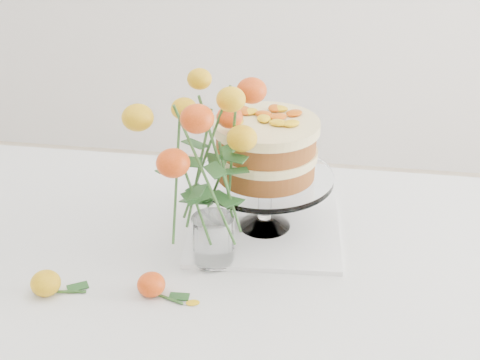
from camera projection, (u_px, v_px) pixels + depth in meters
The scene contains 8 objects.
table at pixel (218, 294), 1.40m from camera, with size 1.43×0.93×0.76m.
napkin at pixel (264, 227), 1.46m from camera, with size 0.32×0.32×0.01m, color white.
cake_stand at pixel (266, 154), 1.38m from camera, with size 0.29×0.29×0.26m.
rose_vase at pixel (211, 152), 1.24m from camera, with size 0.33×0.33×0.42m.
loose_rose_near at pixel (46, 283), 1.26m from camera, with size 0.10×0.06×0.05m.
loose_rose_far at pixel (151, 285), 1.25m from camera, with size 0.09×0.05×0.05m.
stray_petal_a at pixel (146, 285), 1.29m from camera, with size 0.03×0.02×0.00m, color yellow.
stray_petal_b at pixel (193, 303), 1.24m from camera, with size 0.03×0.02×0.00m, color yellow.
Camera 1 is at (0.21, -1.10, 1.54)m, focal length 50.00 mm.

